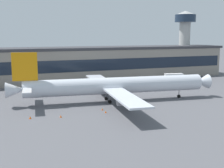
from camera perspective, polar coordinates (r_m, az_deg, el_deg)
ground_plane at (r=93.37m, az=4.20°, el=-3.54°), size 600.00×600.00×0.00m
terminal_building at (r=139.08m, az=-5.04°, el=3.94°), size 142.95×19.75×15.40m
airliner at (r=93.24m, az=0.36°, el=-0.32°), size 65.90×57.04×15.97m
control_tower at (r=167.69m, az=13.82°, el=9.17°), size 11.13×11.13×33.76m
crew_van at (r=119.98m, az=-13.71°, el=-0.18°), size 5.52×3.14×2.55m
fuel_truck at (r=139.50m, az=11.72°, el=1.38°), size 8.82×4.70×3.35m
follow_me_car at (r=127.75m, az=0.16°, el=0.50°), size 3.94×4.74×1.85m
baggage_tug at (r=135.14m, az=5.91°, el=0.94°), size 3.91×4.00×1.85m
traffic_cone_0 at (r=83.50m, az=-1.86°, el=-4.87°), size 0.48×0.48×0.60m
traffic_cone_1 at (r=80.59m, az=-1.21°, el=-5.37°), size 0.52×0.52×0.65m
traffic_cone_2 at (r=77.35m, az=-9.84°, el=-6.15°), size 0.51×0.51×0.64m
traffic_cone_3 at (r=77.80m, az=-15.48°, el=-6.23°), size 0.59×0.59×0.74m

